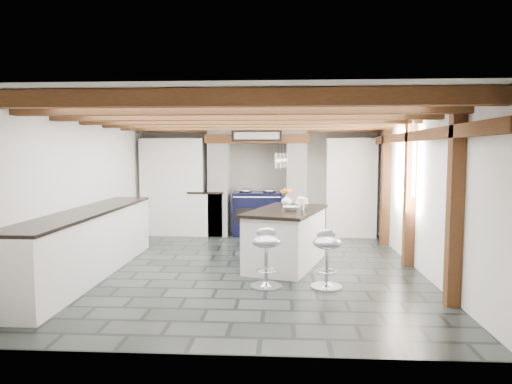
# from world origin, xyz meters

# --- Properties ---
(ground) EXTENTS (6.00, 6.00, 0.00)m
(ground) POSITION_xyz_m (0.00, 0.00, 0.00)
(ground) COLOR black
(ground) RESTS_ON ground
(room_shell) EXTENTS (6.00, 6.03, 6.00)m
(room_shell) POSITION_xyz_m (-0.61, 1.42, 1.07)
(room_shell) COLOR white
(room_shell) RESTS_ON ground
(range_cooker) EXTENTS (1.00, 0.63, 0.99)m
(range_cooker) POSITION_xyz_m (0.00, 2.68, 0.47)
(range_cooker) COLOR black
(range_cooker) RESTS_ON ground
(kitchen_island) EXTENTS (1.39, 1.93, 1.15)m
(kitchen_island) POSITION_xyz_m (0.58, 0.16, 0.44)
(kitchen_island) COLOR white
(kitchen_island) RESTS_ON ground
(bar_stool_near) EXTENTS (0.44, 0.44, 0.75)m
(bar_stool_near) POSITION_xyz_m (1.08, -0.99, 0.46)
(bar_stool_near) COLOR silver
(bar_stool_near) RESTS_ON ground
(bar_stool_far) EXTENTS (0.41, 0.41, 0.76)m
(bar_stool_far) POSITION_xyz_m (0.31, -1.02, 0.47)
(bar_stool_far) COLOR silver
(bar_stool_far) RESTS_ON ground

